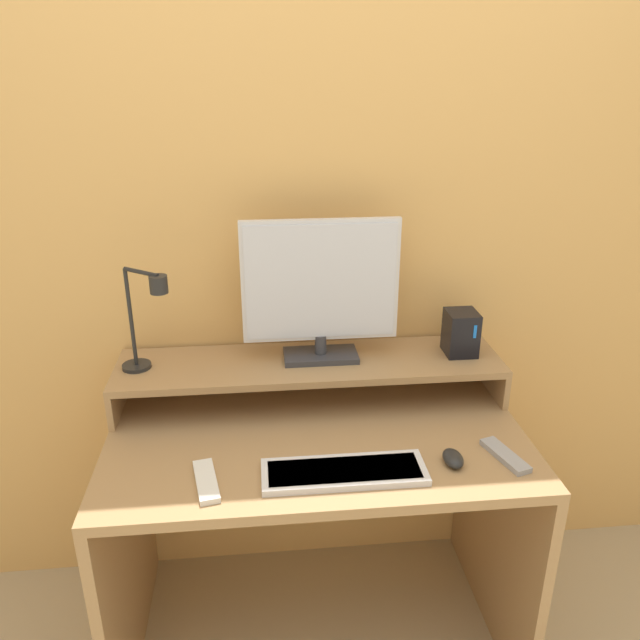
# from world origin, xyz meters

# --- Properties ---
(wall_back) EXTENTS (6.00, 0.05, 2.50)m
(wall_back) POSITION_xyz_m (0.00, 0.73, 1.25)
(wall_back) COLOR #E5AD60
(wall_back) RESTS_ON ground_plane
(desk) EXTENTS (1.19, 0.70, 0.76)m
(desk) POSITION_xyz_m (0.00, 0.35, 0.54)
(desk) COLOR #A87F51
(desk) RESTS_ON ground_plane
(monitor_shelf) EXTENTS (1.19, 0.29, 0.13)m
(monitor_shelf) POSITION_xyz_m (0.00, 0.55, 0.87)
(monitor_shelf) COLOR #A87F51
(monitor_shelf) RESTS_ON desk
(monitor) EXTENTS (0.47, 0.12, 0.44)m
(monitor) POSITION_xyz_m (0.03, 0.57, 1.12)
(monitor) COLOR #38383D
(monitor) RESTS_ON monitor_shelf
(desk_lamp) EXTENTS (0.17, 0.14, 0.32)m
(desk_lamp) POSITION_xyz_m (-0.48, 0.52, 1.07)
(desk_lamp) COLOR black
(desk_lamp) RESTS_ON monitor_shelf
(router_dock) EXTENTS (0.10, 0.10, 0.14)m
(router_dock) POSITION_xyz_m (0.48, 0.56, 0.96)
(router_dock) COLOR black
(router_dock) RESTS_ON monitor_shelf
(keyboard) EXTENTS (0.42, 0.14, 0.02)m
(keyboard) POSITION_xyz_m (0.05, 0.14, 0.77)
(keyboard) COLOR silver
(keyboard) RESTS_ON desk
(mouse) EXTENTS (0.05, 0.08, 0.03)m
(mouse) POSITION_xyz_m (0.34, 0.16, 0.78)
(mouse) COLOR black
(mouse) RESTS_ON desk
(remote_control) EXTENTS (0.08, 0.18, 0.02)m
(remote_control) POSITION_xyz_m (-0.30, 0.14, 0.77)
(remote_control) COLOR white
(remote_control) RESTS_ON desk
(remote_secondary) EXTENTS (0.09, 0.17, 0.02)m
(remote_secondary) POSITION_xyz_m (0.49, 0.17, 0.77)
(remote_secondary) COLOR #99999E
(remote_secondary) RESTS_ON desk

